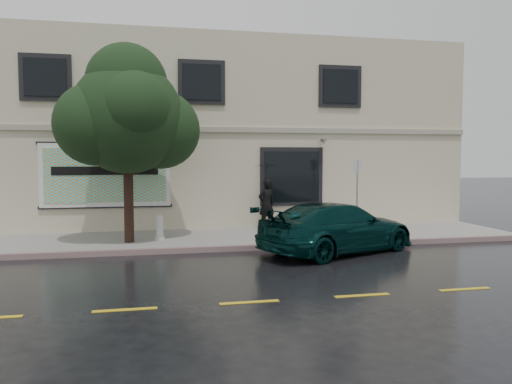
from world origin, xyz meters
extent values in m
plane|color=black|center=(0.00, 0.00, 0.00)|extent=(90.00, 90.00, 0.00)
cube|color=#9B9692|center=(0.00, 3.25, 0.07)|extent=(20.00, 3.50, 0.15)
cube|color=slate|center=(0.00, 1.50, 0.07)|extent=(20.00, 0.18, 0.16)
cube|color=gold|center=(0.00, -3.50, 0.01)|extent=(19.00, 0.12, 0.01)
cube|color=beige|center=(0.00, 9.00, 3.50)|extent=(20.00, 8.00, 7.00)
cube|color=#9E9984|center=(0.00, 4.96, 3.60)|extent=(20.00, 0.12, 0.18)
cube|color=black|center=(3.20, 4.96, 1.95)|extent=(2.30, 0.10, 2.10)
cube|color=black|center=(3.20, 4.90, 1.95)|extent=(2.00, 0.05, 1.80)
cube|color=black|center=(-5.00, 4.90, 5.20)|extent=(1.30, 0.05, 1.20)
cube|color=black|center=(0.00, 4.90, 5.20)|extent=(1.30, 0.05, 1.20)
cube|color=black|center=(5.00, 4.90, 5.20)|extent=(1.30, 0.05, 1.20)
cube|color=white|center=(-3.20, 4.93, 2.05)|extent=(4.20, 0.06, 2.10)
cube|color=orange|center=(-3.20, 4.89, 2.05)|extent=(3.90, 0.04, 1.80)
cube|color=black|center=(-3.20, 4.96, 1.00)|extent=(4.30, 0.10, 0.10)
cube|color=black|center=(-3.20, 4.96, 3.10)|extent=(4.30, 0.10, 0.10)
cube|color=black|center=(-3.20, 4.86, 2.20)|extent=(3.40, 0.02, 0.28)
imported|color=black|center=(3.31, 0.67, 0.70)|extent=(5.26, 3.91, 1.40)
imported|color=black|center=(2.16, 4.44, 1.03)|extent=(0.75, 0.62, 1.75)
imported|color=black|center=(2.16, 4.44, 2.23)|extent=(1.12, 1.12, 0.65)
cylinder|color=#331D16|center=(-2.38, 2.73, 1.43)|extent=(0.28, 0.28, 2.57)
sphere|color=black|center=(-2.38, 2.73, 3.79)|extent=(3.25, 3.25, 3.25)
cylinder|color=beige|center=(-1.50, 3.00, 0.19)|extent=(0.30, 0.30, 0.08)
cylinder|color=beige|center=(-1.50, 3.00, 0.51)|extent=(0.22, 0.22, 0.55)
sphere|color=beige|center=(-1.50, 3.00, 0.82)|extent=(0.22, 0.22, 0.22)
cylinder|color=beige|center=(-1.50, 3.00, 0.53)|extent=(0.32, 0.10, 0.10)
cylinder|color=#9BA0A4|center=(4.74, 2.70, 1.35)|extent=(0.05, 0.05, 2.41)
cube|color=silver|center=(4.74, 2.70, 2.32)|extent=(0.30, 0.07, 0.39)
camera|label=1|loc=(-1.71, -12.26, 2.65)|focal=35.00mm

